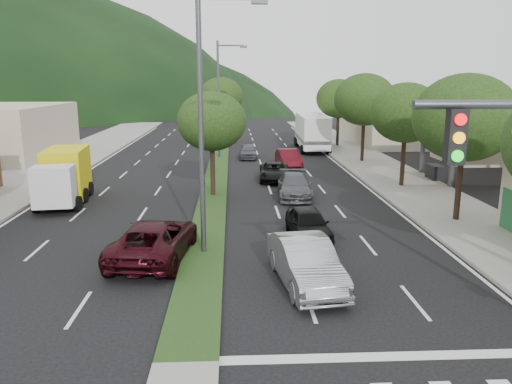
{
  "coord_description": "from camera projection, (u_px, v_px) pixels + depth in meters",
  "views": [
    {
      "loc": [
        1.18,
        -10.88,
        6.75
      ],
      "look_at": [
        2.24,
        11.48,
        1.71
      ],
      "focal_mm": 35.0,
      "sensor_mm": 36.0,
      "label": 1
    }
  ],
  "objects": [
    {
      "name": "ground",
      "position": [
        186.0,
        366.0,
        12.03
      ],
      "size": [
        160.0,
        160.0,
        0.0
      ],
      "primitive_type": "plane",
      "color": "black",
      "rests_on": "ground"
    },
    {
      "name": "sidewalk_right",
      "position": [
        385.0,
        172.0,
        36.95
      ],
      "size": [
        5.0,
        90.0,
        0.15
      ],
      "primitive_type": "cube",
      "color": "gray",
      "rests_on": "ground"
    },
    {
      "name": "sidewalk_left",
      "position": [
        35.0,
        175.0,
        35.78
      ],
      "size": [
        6.0,
        90.0,
        0.15
      ],
      "primitive_type": "cube",
      "color": "gray",
      "rests_on": "ground"
    },
    {
      "name": "median",
      "position": [
        218.0,
        167.0,
        39.3
      ],
      "size": [
        1.6,
        56.0,
        0.12
      ],
      "primitive_type": "cube",
      "color": "#1F3914",
      "rests_on": "ground"
    },
    {
      "name": "gas_canopy",
      "position": [
        499.0,
        112.0,
        33.32
      ],
      "size": [
        12.2,
        8.2,
        5.25
      ],
      "color": "silver",
      "rests_on": "ground"
    },
    {
      "name": "bldg_left_far",
      "position": [
        3.0,
        132.0,
        43.78
      ],
      "size": [
        9.0,
        14.0,
        4.6
      ],
      "primitive_type": "cube",
      "color": "beige",
      "rests_on": "ground"
    },
    {
      "name": "bldg_right_far",
      "position": [
        398.0,
        118.0,
        55.23
      ],
      "size": [
        10.0,
        16.0,
        5.2
      ],
      "primitive_type": "cube",
      "color": "beige",
      "rests_on": "ground"
    },
    {
      "name": "tree_r_b",
      "position": [
        465.0,
        118.0,
        23.17
      ],
      "size": [
        4.8,
        4.8,
        6.94
      ],
      "color": "black",
      "rests_on": "sidewalk_right"
    },
    {
      "name": "tree_r_c",
      "position": [
        406.0,
        113.0,
        31.03
      ],
      "size": [
        4.4,
        4.4,
        6.48
      ],
      "color": "black",
      "rests_on": "sidewalk_right"
    },
    {
      "name": "tree_r_d",
      "position": [
        365.0,
        100.0,
        40.68
      ],
      "size": [
        5.0,
        5.0,
        7.17
      ],
      "color": "black",
      "rests_on": "sidewalk_right"
    },
    {
      "name": "tree_r_e",
      "position": [
        339.0,
        99.0,
        50.49
      ],
      "size": [
        4.6,
        4.6,
        6.71
      ],
      "color": "black",
      "rests_on": "sidewalk_right"
    },
    {
      "name": "tree_med_near",
      "position": [
        212.0,
        121.0,
        28.6
      ],
      "size": [
        4.0,
        4.0,
        6.02
      ],
      "color": "black",
      "rests_on": "median"
    },
    {
      "name": "tree_med_far",
      "position": [
        221.0,
        96.0,
        53.81
      ],
      "size": [
        4.8,
        4.8,
        6.94
      ],
      "color": "black",
      "rests_on": "median"
    },
    {
      "name": "streetlight_near",
      "position": [
        206.0,
        112.0,
        18.61
      ],
      "size": [
        2.6,
        0.25,
        10.0
      ],
      "color": "#47494C",
      "rests_on": "ground"
    },
    {
      "name": "streetlight_mid",
      "position": [
        221.0,
        94.0,
        42.97
      ],
      "size": [
        2.6,
        0.25,
        10.0
      ],
      "color": "#47494C",
      "rests_on": "ground"
    },
    {
      "name": "sedan_silver",
      "position": [
        306.0,
        262.0,
        16.68
      ],
      "size": [
        2.32,
        4.99,
        1.58
      ],
      "primitive_type": "imported",
      "rotation": [
        0.0,
        0.0,
        0.14
      ],
      "color": "#ADAFB5",
      "rests_on": "ground"
    },
    {
      "name": "suv_maroon",
      "position": [
        154.0,
        240.0,
        19.13
      ],
      "size": [
        3.21,
        5.8,
        1.54
      ],
      "primitive_type": "imported",
      "rotation": [
        0.0,
        0.0,
        3.02
      ],
      "color": "black",
      "rests_on": "ground"
    },
    {
      "name": "car_queue_a",
      "position": [
        308.0,
        224.0,
        21.61
      ],
      "size": [
        1.84,
        4.02,
        1.34
      ],
      "primitive_type": "imported",
      "rotation": [
        0.0,
        0.0,
        0.07
      ],
      "color": "black",
      "rests_on": "ground"
    },
    {
      "name": "car_queue_b",
      "position": [
        295.0,
        186.0,
        29.29
      ],
      "size": [
        2.18,
        4.78,
        1.36
      ],
      "primitive_type": "imported",
      "rotation": [
        0.0,
        0.0,
        -0.06
      ],
      "color": "#504F55",
      "rests_on": "ground"
    },
    {
      "name": "car_queue_c",
      "position": [
        288.0,
        159.0,
        39.06
      ],
      "size": [
        1.85,
        4.45,
        1.43
      ],
      "primitive_type": "imported",
      "rotation": [
        0.0,
        0.0,
        0.08
      ],
      "color": "#4F0D16",
      "rests_on": "ground"
    },
    {
      "name": "car_queue_d",
      "position": [
        274.0,
        172.0,
        34.15
      ],
      "size": [
        2.25,
        4.45,
        1.21
      ],
      "primitive_type": "imported",
      "rotation": [
        0.0,
        0.0,
        -0.06
      ],
      "color": "black",
      "rests_on": "ground"
    },
    {
      "name": "car_queue_e",
      "position": [
        248.0,
        151.0,
        43.81
      ],
      "size": [
        1.64,
        3.79,
        1.27
      ],
      "primitive_type": "imported",
      "rotation": [
        0.0,
        0.0,
        -0.04
      ],
      "color": "#525358",
      "rests_on": "ground"
    },
    {
      "name": "box_truck",
      "position": [
        65.0,
        178.0,
        27.97
      ],
      "size": [
        2.85,
        6.17,
        2.94
      ],
      "rotation": [
        0.0,
        0.0,
        3.25
      ],
      "color": "silver",
      "rests_on": "ground"
    },
    {
      "name": "motorhome",
      "position": [
        312.0,
        131.0,
        49.07
      ],
      "size": [
        3.05,
        8.94,
        3.4
      ],
      "rotation": [
        0.0,
        0.0,
        -0.03
      ],
      "color": "white",
      "rests_on": "ground"
    }
  ]
}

